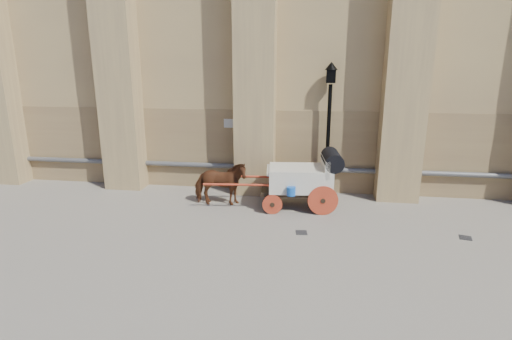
# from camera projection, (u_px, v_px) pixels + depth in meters

# --- Properties ---
(ground) EXTENTS (90.00, 90.00, 0.00)m
(ground) POSITION_uv_depth(u_px,v_px,m) (272.00, 234.00, 11.23)
(ground) COLOR slate
(ground) RESTS_ON ground
(horse) EXTENTS (1.85, 0.97, 1.51)m
(horse) POSITION_uv_depth(u_px,v_px,m) (220.00, 184.00, 13.29)
(horse) COLOR brown
(horse) RESTS_ON ground
(carriage) EXTENTS (4.51, 1.70, 1.94)m
(carriage) POSITION_uv_depth(u_px,v_px,m) (305.00, 177.00, 13.00)
(carriage) COLOR black
(carriage) RESTS_ON ground
(street_lamp) EXTENTS (0.44, 0.44, 4.68)m
(street_lamp) POSITION_uv_depth(u_px,v_px,m) (329.00, 127.00, 13.87)
(street_lamp) COLOR black
(street_lamp) RESTS_ON ground
(drain_grate_near) EXTENTS (0.35, 0.35, 0.01)m
(drain_grate_near) POSITION_uv_depth(u_px,v_px,m) (301.00, 232.00, 11.28)
(drain_grate_near) COLOR black
(drain_grate_near) RESTS_ON ground
(drain_grate_far) EXTENTS (0.39, 0.39, 0.01)m
(drain_grate_far) POSITION_uv_depth(u_px,v_px,m) (465.00, 238.00, 10.95)
(drain_grate_far) COLOR black
(drain_grate_far) RESTS_ON ground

